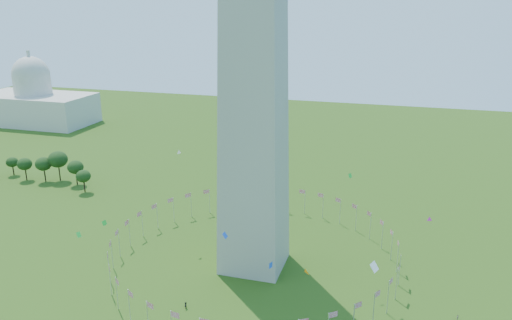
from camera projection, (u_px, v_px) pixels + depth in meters
The scene contains 4 objects.
flag_ring at pixel (254, 250), 142.18m from camera, with size 80.24×80.24×9.00m.
capitol_building at pixel (33, 86), 303.91m from camera, with size 70.00×35.00×46.00m, color beige, non-canonical shape.
kites_aloft at pixel (269, 256), 113.36m from camera, with size 104.05×65.42×30.76m.
tree_line_west at pixel (41, 170), 207.89m from camera, with size 54.83×15.67×12.52m.
Camera 1 is at (36.57, -72.36, 72.09)m, focal length 35.00 mm.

